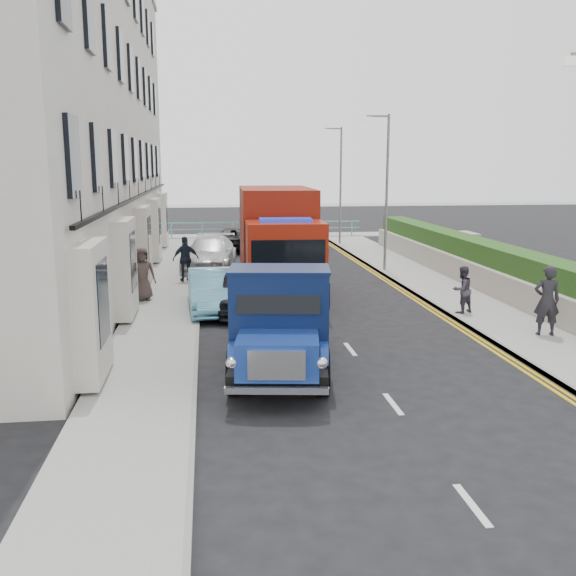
# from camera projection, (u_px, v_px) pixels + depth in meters

# --- Properties ---
(ground) EXTENTS (120.00, 120.00, 0.00)m
(ground) POSITION_uv_depth(u_px,v_px,m) (369.00, 373.00, 15.10)
(ground) COLOR black
(ground) RESTS_ON ground
(pavement_west) EXTENTS (2.40, 38.00, 0.12)m
(pavement_west) POSITION_uv_depth(u_px,v_px,m) (167.00, 298.00, 23.21)
(pavement_west) COLOR gray
(pavement_west) RESTS_ON ground
(pavement_east) EXTENTS (2.60, 38.00, 0.12)m
(pavement_east) POSITION_uv_depth(u_px,v_px,m) (445.00, 291.00, 24.51)
(pavement_east) COLOR gray
(pavement_east) RESTS_ON ground
(promenade) EXTENTS (30.00, 2.50, 0.12)m
(promenade) POSITION_uv_depth(u_px,v_px,m) (262.00, 236.00, 43.34)
(promenade) COLOR gray
(promenade) RESTS_ON ground
(sea_plane) EXTENTS (120.00, 120.00, 0.00)m
(sea_plane) POSITION_uv_depth(u_px,v_px,m) (239.00, 207.00, 73.54)
(sea_plane) COLOR slate
(sea_plane) RESTS_ON ground
(terrace_west) EXTENTS (6.31, 30.20, 14.25)m
(terrace_west) POSITION_uv_depth(u_px,v_px,m) (57.00, 104.00, 25.23)
(terrace_west) COLOR beige
(terrace_west) RESTS_ON ground
(garden_east) EXTENTS (1.45, 28.00, 1.75)m
(garden_east) POSITION_uv_depth(u_px,v_px,m) (494.00, 269.00, 24.59)
(garden_east) COLOR #B2AD9E
(garden_east) RESTS_ON ground
(seafront_railing) EXTENTS (13.00, 0.08, 1.11)m
(seafront_railing) POSITION_uv_depth(u_px,v_px,m) (263.00, 230.00, 42.46)
(seafront_railing) COLOR #59B2A5
(seafront_railing) RESTS_ON ground
(lamp_mid) EXTENTS (1.23, 0.18, 7.00)m
(lamp_mid) POSITION_uv_depth(u_px,v_px,m) (384.00, 184.00, 28.50)
(lamp_mid) COLOR slate
(lamp_mid) RESTS_ON ground
(lamp_far) EXTENTS (1.23, 0.18, 7.00)m
(lamp_far) POSITION_uv_depth(u_px,v_px,m) (339.00, 179.00, 38.24)
(lamp_far) COLOR slate
(lamp_far) RESTS_ON ground
(bedford_lorry) EXTENTS (2.86, 5.68, 2.58)m
(bedford_lorry) POSITION_uv_depth(u_px,v_px,m) (280.00, 330.00, 14.36)
(bedford_lorry) COLOR black
(bedford_lorry) RESTS_ON ground
(red_lorry) EXTENTS (2.77, 7.65, 3.97)m
(red_lorry) POSITION_uv_depth(u_px,v_px,m) (278.00, 239.00, 23.67)
(red_lorry) COLOR black
(red_lorry) RESTS_ON ground
(parked_car_front) EXTENTS (1.85, 4.37, 1.47)m
(parked_car_front) POSITION_uv_depth(u_px,v_px,m) (242.00, 290.00, 21.28)
(parked_car_front) COLOR black
(parked_car_front) RESTS_ON ground
(parked_car_mid) EXTENTS (1.70, 4.28, 1.39)m
(parked_car_mid) POSITION_uv_depth(u_px,v_px,m) (212.00, 291.00, 21.34)
(parked_car_mid) COLOR #65B9D9
(parked_car_mid) RESTS_ON ground
(parked_car_rear) EXTENTS (2.87, 5.56, 1.54)m
(parked_car_rear) POSITION_uv_depth(u_px,v_px,m) (210.00, 254.00, 29.56)
(parked_car_rear) COLOR silver
(parked_car_rear) RESTS_ON ground
(seafront_car_left) EXTENTS (2.86, 5.02, 1.32)m
(seafront_car_left) POSITION_uv_depth(u_px,v_px,m) (234.00, 239.00, 36.69)
(seafront_car_left) COLOR black
(seafront_car_left) RESTS_ON ground
(seafront_car_right) EXTENTS (1.60, 3.91, 1.33)m
(seafront_car_right) POSITION_uv_depth(u_px,v_px,m) (309.00, 235.00, 38.58)
(seafront_car_right) COLOR silver
(seafront_car_right) RESTS_ON ground
(pedestrian_east_near) EXTENTS (0.80, 0.60, 1.98)m
(pedestrian_east_near) POSITION_uv_depth(u_px,v_px,m) (547.00, 300.00, 17.86)
(pedestrian_east_near) COLOR black
(pedestrian_east_near) RESTS_ON pavement_east
(pedestrian_east_far) EXTENTS (0.91, 0.82, 1.52)m
(pedestrian_east_far) POSITION_uv_depth(u_px,v_px,m) (462.00, 290.00, 20.61)
(pedestrian_east_far) COLOR #383440
(pedestrian_east_far) RESTS_ON pavement_east
(pedestrian_west_near) EXTENTS (1.16, 0.71, 1.84)m
(pedestrian_west_near) POSITION_uv_depth(u_px,v_px,m) (186.00, 259.00, 26.16)
(pedestrian_west_near) COLOR #1A242F
(pedestrian_west_near) RESTS_ON pavement_west
(pedestrian_west_far) EXTENTS (1.02, 0.78, 1.87)m
(pedestrian_west_far) POSITION_uv_depth(u_px,v_px,m) (142.00, 274.00, 22.48)
(pedestrian_west_far) COLOR #41332F
(pedestrian_west_far) RESTS_ON pavement_west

